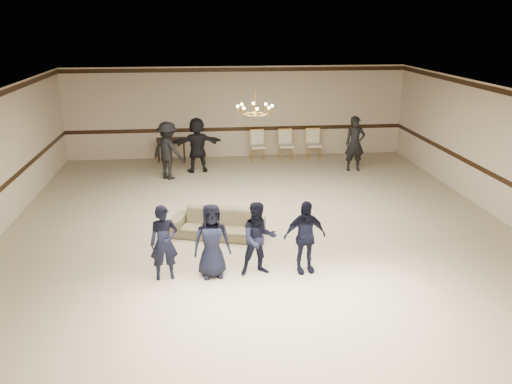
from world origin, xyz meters
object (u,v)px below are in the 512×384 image
(boy_a, at_px, (164,243))
(banquet_chair_mid, at_px, (286,145))
(adult_left, at_px, (168,151))
(chandelier, at_px, (255,101))
(banquet_chair_left, at_px, (258,146))
(settee, at_px, (218,223))
(boy_b, at_px, (212,241))
(boy_c, at_px, (259,239))
(adult_right, at_px, (355,144))
(console_table, at_px, (171,150))
(banquet_chair_right, at_px, (314,145))
(boy_d, at_px, (305,237))
(adult_mid, at_px, (197,145))

(boy_a, xyz_separation_m, banquet_chair_mid, (3.76, 8.70, -0.21))
(boy_a, relative_size, adult_left, 0.82)
(chandelier, bearing_deg, banquet_chair_left, 82.87)
(chandelier, bearing_deg, settee, -125.48)
(boy_b, bearing_deg, boy_c, -6.65)
(adult_right, distance_m, banquet_chair_left, 3.42)
(boy_c, distance_m, console_table, 9.13)
(boy_c, relative_size, adult_left, 0.82)
(adult_right, height_order, banquet_chair_mid, adult_right)
(adult_left, relative_size, adult_right, 1.00)
(boy_b, xyz_separation_m, banquet_chair_right, (3.86, 8.70, -0.21))
(adult_right, height_order, banquet_chair_left, adult_right)
(banquet_chair_mid, xyz_separation_m, console_table, (-4.00, 0.20, -0.11))
(boy_b, relative_size, banquet_chair_right, 1.40)
(boy_c, distance_m, adult_left, 7.10)
(settee, bearing_deg, chandelier, 72.15)
(adult_left, bearing_deg, adult_right, -139.13)
(settee, bearing_deg, boy_d, -33.27)
(adult_left, bearing_deg, boy_c, 144.66)
(boy_b, xyz_separation_m, adult_left, (-1.13, 6.80, 0.16))
(boy_a, relative_size, boy_d, 1.00)
(adult_right, bearing_deg, banquet_chair_right, 121.99)
(adult_right, height_order, banquet_chair_right, adult_right)
(boy_a, relative_size, settee, 0.70)
(settee, height_order, adult_left, adult_left)
(adult_left, xyz_separation_m, console_table, (-0.00, 2.09, -0.48))
(boy_d, relative_size, adult_left, 0.82)
(chandelier, bearing_deg, banquet_chair_mid, 72.54)
(adult_left, bearing_deg, settee, 143.32)
(boy_a, height_order, boy_d, same)
(banquet_chair_left, bearing_deg, adult_mid, -155.91)
(boy_d, height_order, banquet_chair_left, boy_d)
(banquet_chair_right, bearing_deg, adult_right, -53.78)
(banquet_chair_left, bearing_deg, console_table, 170.59)
(boy_b, bearing_deg, boy_d, -6.65)
(chandelier, relative_size, boy_b, 0.64)
(boy_c, bearing_deg, adult_right, 53.59)
(adult_mid, height_order, banquet_chair_left, adult_mid)
(chandelier, relative_size, banquet_chair_right, 0.90)
(boy_d, xyz_separation_m, adult_right, (3.07, 7.10, 0.16))
(adult_left, bearing_deg, adult_mid, -104.11)
(settee, xyz_separation_m, adult_left, (-1.32, 4.81, 0.59))
(boy_a, height_order, adult_right, adult_right)
(boy_a, distance_m, adult_left, 6.81)
(boy_b, height_order, banquet_chair_mid, boy_b)
(boy_c, bearing_deg, settee, 102.59)
(boy_b, distance_m, settee, 2.04)
(adult_left, relative_size, banquet_chair_mid, 1.71)
(boy_a, relative_size, banquet_chair_left, 1.40)
(boy_b, bearing_deg, adult_right, 48.93)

